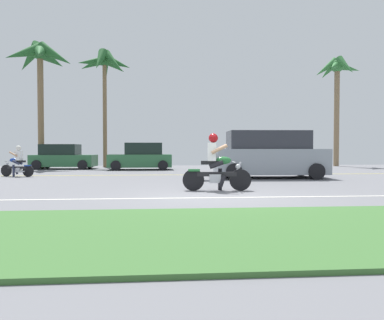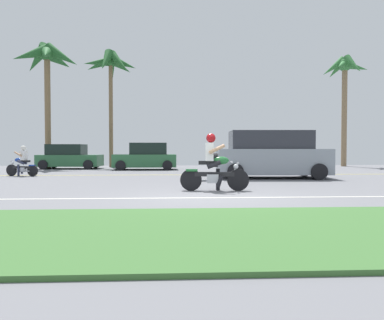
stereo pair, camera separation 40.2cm
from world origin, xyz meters
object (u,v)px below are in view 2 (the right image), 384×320
object	(u,v)px
suv_nearby	(271,155)
motorcyclist_distant	(22,163)
parked_car_1	(146,157)
palm_tree_1	(344,75)
palm_tree_0	(47,62)
palm_tree_2	(111,67)
motorcyclist	(214,167)
parked_car_0	(69,157)

from	to	relation	value
suv_nearby	motorcyclist_distant	world-z (taller)	suv_nearby
parked_car_1	palm_tree_1	size ratio (longest dim) A/B	0.48
palm_tree_1	motorcyclist_distant	distance (m)	21.07
palm_tree_0	parked_car_1	bearing A→B (deg)	-19.00
motorcyclist_distant	palm_tree_2	bearing A→B (deg)	72.13
motorcyclist	motorcyclist_distant	bearing A→B (deg)	141.46
palm_tree_0	motorcyclist_distant	world-z (taller)	palm_tree_0
motorcyclist_distant	suv_nearby	bearing A→B (deg)	-8.62
palm_tree_2	motorcyclist_distant	world-z (taller)	palm_tree_2
parked_car_1	palm_tree_1	distance (m)	14.85
parked_car_0	palm_tree_0	distance (m)	6.21
suv_nearby	parked_car_1	xyz separation A→B (m)	(-5.60, 6.70, -0.22)
motorcyclist	palm_tree_0	distance (m)	17.24
palm_tree_0	palm_tree_2	size ratio (longest dim) A/B	1.04
palm_tree_0	palm_tree_1	world-z (taller)	palm_tree_0
palm_tree_0	palm_tree_1	bearing A→B (deg)	3.56
palm_tree_2	parked_car_0	bearing A→B (deg)	-139.99
suv_nearby	motorcyclist_distant	bearing A→B (deg)	171.38
palm_tree_0	palm_tree_2	distance (m)	3.93
palm_tree_1	motorcyclist_distant	world-z (taller)	palm_tree_1
suv_nearby	palm_tree_1	world-z (taller)	palm_tree_1
suv_nearby	palm_tree_0	size ratio (longest dim) A/B	0.60
suv_nearby	motorcyclist_distant	distance (m)	10.82
palm_tree_0	palm_tree_1	distance (m)	19.67
palm_tree_0	palm_tree_2	bearing A→B (deg)	13.35
parked_car_0	palm_tree_0	bearing A→B (deg)	147.99
parked_car_1	motorcyclist_distant	world-z (taller)	parked_car_1
palm_tree_1	palm_tree_2	bearing A→B (deg)	-178.86
suv_nearby	palm_tree_0	bearing A→B (deg)	143.28
motorcyclist_distant	parked_car_0	bearing A→B (deg)	86.55
parked_car_0	palm_tree_1	distance (m)	19.03
palm_tree_1	motorcyclist_distant	bearing A→B (deg)	-155.34
parked_car_1	motorcyclist_distant	distance (m)	7.19
palm_tree_0	palm_tree_1	size ratio (longest dim) A/B	1.05
suv_nearby	palm_tree_1	xyz separation A→B (m)	(7.74, 10.09, 5.34)
parked_car_1	palm_tree_0	size ratio (longest dim) A/B	0.46
parked_car_1	motorcyclist	bearing A→B (deg)	-76.47
parked_car_1	palm_tree_2	size ratio (longest dim) A/B	0.48
motorcyclist	suv_nearby	size ratio (longest dim) A/B	0.41
suv_nearby	palm_tree_1	size ratio (longest dim) A/B	0.63
parked_car_1	palm_tree_0	xyz separation A→B (m)	(-6.28, 2.16, 5.89)
parked_car_0	palm_tree_2	world-z (taller)	palm_tree_2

